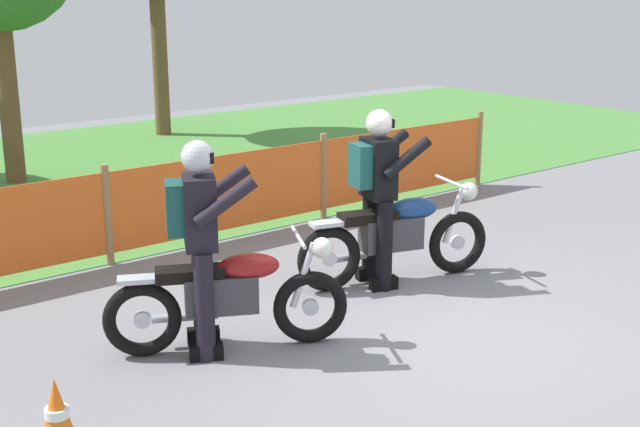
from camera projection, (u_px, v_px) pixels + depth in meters
The scene contains 8 objects.
ground at pixel (439, 333), 7.11m from camera, with size 24.00×24.00×0.02m, color gray.
grass_verge at pixel (82, 176), 12.60m from camera, with size 24.00×7.94×0.01m, color #4C8C3D.
barrier_fence at pixel (225, 193), 9.46m from camera, with size 8.46×0.08×1.05m.
motorcycle_lead at pixel (397, 236), 8.17m from camera, with size 1.96×0.79×0.95m.
motorcycle_trailing at pixel (229, 296), 6.67m from camera, with size 1.76×1.00×0.91m.
rider_lead at pixel (377, 188), 7.96m from camera, with size 0.76×0.65×1.69m.
rider_trailing at pixel (200, 236), 6.50m from camera, with size 0.78×0.70×1.69m.
traffic_cone at pixel (57, 419), 5.19m from camera, with size 0.32×0.32×0.53m.
Camera 1 is at (-4.87, -4.54, 2.86)m, focal length 47.92 mm.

